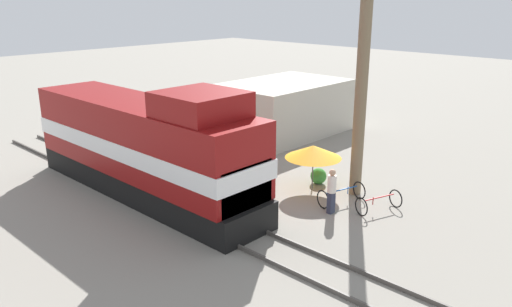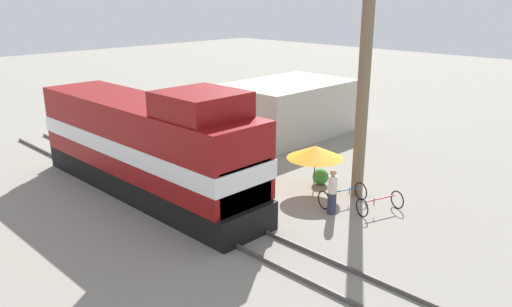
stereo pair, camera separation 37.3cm
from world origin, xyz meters
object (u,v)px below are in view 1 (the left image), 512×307
Objects in this scene: vendor_umbrella at (313,152)px; locomotive at (147,147)px; utility_pole at (362,76)px; bicycle_spare at (379,202)px; person_bystander at (332,189)px; billboard_sign at (231,123)px; bicycle at (341,195)px.

locomotive is at bearing 138.43° from vendor_umbrella.
utility_pole is at bearing -57.73° from vendor_umbrella.
locomotive reaches higher than bicycle_spare.
vendor_umbrella is 1.34× the size of person_bystander.
vendor_umbrella is 1.26× the size of bicycle_spare.
utility_pole is at bearing -44.92° from locomotive.
person_bystander is at bearing -125.59° from vendor_umbrella.
locomotive is 6.94m from vendor_umbrella.
locomotive is 5.27× the size of vendor_umbrella.
billboard_sign reaches higher than vendor_umbrella.
person_bystander is at bearing -60.21° from locomotive.
billboard_sign reaches higher than person_bystander.
billboard_sign is 1.56× the size of bicycle.
bicycle is (0.28, -6.15, -1.97)m from billboard_sign.
person_bystander is (-2.39, -0.44, -4.05)m from utility_pole.
vendor_umbrella is at bearing 122.27° from utility_pole.
bicycle_spare is at bearing -120.00° from utility_pole.
vendor_umbrella is 1.16× the size of bicycle.
bicycle_spare is (-0.99, -1.71, -4.65)m from utility_pole.
locomotive is at bearing 53.43° from bicycle.
bicycle is at bearing 12.36° from person_bystander.
utility_pole is at bearing 168.99° from bicycle_spare.
vendor_umbrella is (5.19, -4.60, -0.38)m from locomotive.
billboard_sign is 6.58m from person_bystander.
locomotive is 9.17m from utility_pole.
bicycle_spare is (-0.01, -3.25, -1.37)m from vendor_umbrella.
vendor_umbrella is at bearing 4.70° from bicycle.
billboard_sign is 1.68× the size of bicycle_spare.
billboard_sign is 1.80× the size of person_bystander.
person_bystander is (-0.78, -6.38, -1.37)m from billboard_sign.
utility_pole is at bearing -65.07° from bicycle.
locomotive is at bearing 177.49° from billboard_sign.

